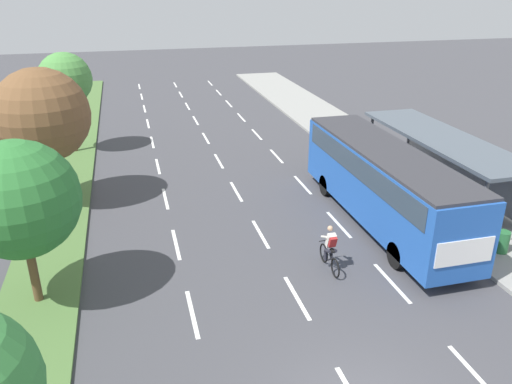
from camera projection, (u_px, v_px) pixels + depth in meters
median_strip at (70, 168)px, 28.13m from camera, size 2.60×52.00×0.12m
sidewalk_right at (359, 143)px, 32.18m from camera, size 4.50×52.00×0.15m
lane_divider_left at (158, 166)px, 28.50m from camera, size 0.14×49.29×0.01m
lane_divider_center at (219, 161)px, 29.31m from camera, size 0.14×49.29×0.01m
lane_divider_right at (277, 156)px, 30.12m from camera, size 0.14×49.29×0.01m
bus_shelter at (445, 159)px, 23.98m from camera, size 2.90×10.43×2.86m
bus at (383, 178)px, 21.15m from camera, size 2.54×11.29×3.37m
cyclist at (330, 250)px, 18.17m from camera, size 0.46×1.82×1.71m
median_tree_second at (19, 200)px, 15.13m from camera, size 3.64×3.64×5.40m
median_tree_third at (42, 115)px, 21.92m from camera, size 4.11×4.11×6.26m
median_tree_fourth at (65, 80)px, 29.02m from camera, size 3.05×3.05×5.85m
trash_bin at (502, 242)px, 19.19m from camera, size 0.52×0.52×0.85m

